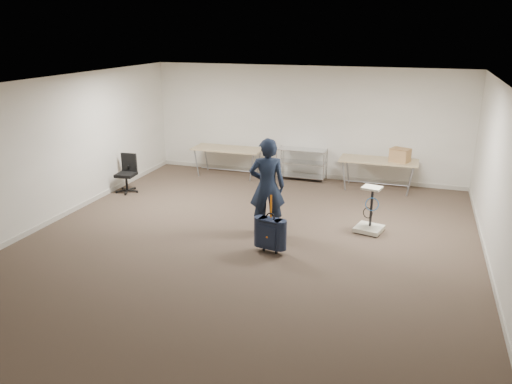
% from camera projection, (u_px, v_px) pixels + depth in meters
% --- Properties ---
extents(ground, '(9.00, 9.00, 0.00)m').
position_uv_depth(ground, '(247.00, 244.00, 8.90)').
color(ground, '#3F3426').
rests_on(ground, ground).
extents(room_shell, '(8.00, 9.00, 9.00)m').
position_uv_depth(room_shell, '(269.00, 215.00, 10.13)').
color(room_shell, beige).
rests_on(room_shell, ground).
extents(folding_table_left, '(1.80, 0.75, 0.73)m').
position_uv_depth(folding_table_left, '(228.00, 150.00, 12.82)').
color(folding_table_left, '#9D8660').
rests_on(folding_table_left, ground).
extents(folding_table_right, '(1.80, 0.75, 0.73)m').
position_uv_depth(folding_table_right, '(379.00, 162.00, 11.69)').
color(folding_table_right, '#9D8660').
rests_on(folding_table_right, ground).
extents(wire_shelf, '(1.22, 0.47, 0.80)m').
position_uv_depth(wire_shelf, '(302.00, 163.00, 12.55)').
color(wire_shelf, silver).
rests_on(wire_shelf, ground).
extents(person, '(0.76, 0.62, 1.81)m').
position_uv_depth(person, '(267.00, 187.00, 9.12)').
color(person, black).
rests_on(person, ground).
extents(suitcase, '(0.41, 0.28, 1.04)m').
position_uv_depth(suitcase, '(270.00, 233.00, 8.45)').
color(suitcase, '#161831').
rests_on(suitcase, ground).
extents(office_chair, '(0.54, 0.54, 0.89)m').
position_uv_depth(office_chair, '(127.00, 181.00, 11.67)').
color(office_chair, black).
rests_on(office_chair, ground).
extents(equipment_cart, '(0.58, 0.58, 0.89)m').
position_uv_depth(equipment_cart, '(370.00, 220.00, 9.37)').
color(equipment_cart, beige).
rests_on(equipment_cart, ground).
extents(cardboard_box, '(0.50, 0.44, 0.31)m').
position_uv_depth(cardboard_box, '(400.00, 155.00, 11.46)').
color(cardboard_box, brown).
rests_on(cardboard_box, folding_table_right).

